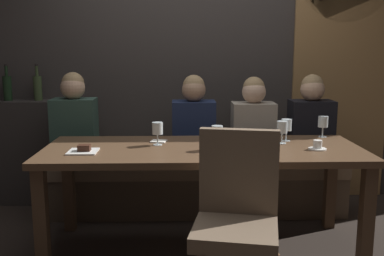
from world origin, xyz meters
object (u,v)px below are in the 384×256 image
at_px(banquette_bench, 199,187).
at_px(wine_bottle_pale_label, 38,87).
at_px(diner_bearded, 194,122).
at_px(diner_redhead, 74,121).
at_px(diner_far_end, 253,122).
at_px(wine_glass_near_left, 286,126).
at_px(dining_table, 203,160).
at_px(wine_glass_end_left, 282,128).
at_px(wine_glass_near_right, 217,133).
at_px(diner_near_end, 311,121).
at_px(wine_bottle_dark_red, 7,87).
at_px(wine_glass_end_right, 157,129).
at_px(wine_glass_center_back, 323,123).
at_px(dessert_plate, 83,150).
at_px(espresso_cup, 318,146).
at_px(chair_near_side, 237,209).

relative_size(banquette_bench, wine_bottle_pale_label, 7.67).
height_order(diner_bearded, wine_bottle_pale_label, wine_bottle_pale_label).
xyz_separation_m(banquette_bench, diner_redhead, (-1.04, -0.02, 0.59)).
relative_size(diner_far_end, wine_glass_near_left, 4.47).
bearing_deg(dining_table, wine_glass_end_left, 10.93).
xyz_separation_m(wine_glass_near_left, wine_glass_near_right, (-0.53, -0.27, -0.00)).
relative_size(diner_bearded, wine_glass_near_left, 4.58).
distance_m(diner_far_end, diner_near_end, 0.49).
bearing_deg(wine_bottle_dark_red, wine_glass_end_right, -34.66).
distance_m(banquette_bench, diner_bearded, 0.58).
bearing_deg(wine_glass_near_right, wine_glass_end_right, 159.54).
relative_size(wine_bottle_pale_label, wine_glass_near_left, 1.99).
bearing_deg(wine_glass_center_back, wine_glass_end_right, -168.53).
bearing_deg(diner_near_end, wine_bottle_dark_red, 172.18).
bearing_deg(wine_glass_near_left, dessert_plate, -167.14).
relative_size(dining_table, diner_near_end, 2.92).
relative_size(diner_bearded, wine_glass_end_left, 4.58).
bearing_deg(diner_bearded, wine_bottle_pale_label, 165.41).
relative_size(wine_glass_end_right, dessert_plate, 0.86).
bearing_deg(espresso_cup, diner_far_end, 111.74).
height_order(wine_glass_end_left, espresso_cup, wine_glass_end_left).
distance_m(diner_redhead, diner_near_end, 1.99).
bearing_deg(espresso_cup, wine_glass_center_back, 68.42).
xyz_separation_m(chair_near_side, diner_bearded, (-0.19, 1.42, 0.25)).
bearing_deg(wine_glass_center_back, chair_near_side, -126.81).
height_order(wine_glass_end_right, espresso_cup, wine_glass_end_right).
xyz_separation_m(wine_glass_end_right, dessert_plate, (-0.48, -0.21, -0.10)).
relative_size(diner_redhead, wine_glass_end_right, 4.73).
xyz_separation_m(diner_far_end, wine_glass_near_left, (0.16, -0.50, 0.06)).
distance_m(dining_table, wine_glass_center_back, 1.02).
bearing_deg(banquette_bench, dessert_plate, -134.04).
bearing_deg(espresso_cup, wine_bottle_pale_label, 152.84).
bearing_deg(diner_redhead, wine_glass_end_left, -19.29).
relative_size(wine_glass_near_left, espresso_cup, 1.37).
distance_m(dining_table, diner_bearded, 0.71).
bearing_deg(wine_glass_end_right, espresso_cup, -8.63).
height_order(diner_near_end, wine_glass_near_right, diner_near_end).
distance_m(diner_redhead, wine_bottle_pale_label, 0.62).
relative_size(wine_bottle_pale_label, dessert_plate, 1.72).
distance_m(wine_bottle_pale_label, wine_glass_near_right, 1.92).
distance_m(diner_near_end, wine_bottle_dark_red, 2.71).
bearing_deg(wine_bottle_dark_red, espresso_cup, -24.46).
distance_m(banquette_bench, wine_glass_near_right, 0.99).
xyz_separation_m(diner_bearded, diner_near_end, (1.00, -0.01, 0.00)).
distance_m(dining_table, wine_bottle_dark_red, 2.06).
bearing_deg(wine_glass_near_right, banquette_bench, 96.81).
xyz_separation_m(wine_glass_near_left, wine_glass_center_back, (0.32, 0.14, 0.00)).
height_order(dining_table, wine_glass_near_left, wine_glass_near_left).
height_order(diner_bearded, dessert_plate, diner_bearded).
bearing_deg(chair_near_side, banquette_bench, 95.94).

